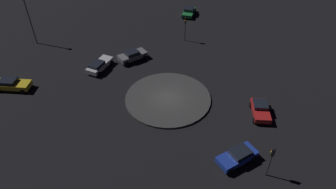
{
  "coord_description": "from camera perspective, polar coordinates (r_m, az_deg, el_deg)",
  "views": [
    {
      "loc": [
        2.09,
        -29.2,
        24.46
      ],
      "look_at": [
        0.0,
        0.0,
        0.7
      ],
      "focal_mm": 32.37,
      "sensor_mm": 36.0,
      "label": 1
    }
  ],
  "objects": [
    {
      "name": "ground_plane",
      "position": [
        38.14,
        -0.0,
        -0.82
      ],
      "size": [
        117.49,
        117.49,
        0.0
      ],
      "primitive_type": "plane",
      "color": "black"
    },
    {
      "name": "traffic_light_north",
      "position": [
        49.24,
        3.26,
        13.03
      ],
      "size": [
        0.32,
        0.37,
        4.06
      ],
      "rotation": [
        0.0,
        0.0,
        -1.68
      ],
      "color": "#2D2D2D",
      "rests_on": "ground_plane"
    },
    {
      "name": "traffic_light_southeast",
      "position": [
        29.69,
        18.89,
        -11.06
      ],
      "size": [
        0.38,
        0.39,
        3.71
      ],
      "rotation": [
        0.0,
        0.0,
        2.33
      ],
      "color": "#2D2D2D",
      "rests_on": "ground_plane"
    },
    {
      "name": "car_red",
      "position": [
        37.16,
        17.01,
        -2.71
      ],
      "size": [
        2.05,
        3.88,
        1.37
      ],
      "rotation": [
        0.0,
        0.0,
        4.71
      ],
      "color": "red",
      "rests_on": "ground_plane"
    },
    {
      "name": "car_yellow",
      "position": [
        44.21,
        -27.31,
        1.75
      ],
      "size": [
        4.52,
        2.08,
        1.46
      ],
      "rotation": [
        0.0,
        0.0,
        6.27
      ],
      "color": "gold",
      "rests_on": "ground_plane"
    },
    {
      "name": "roundabout_island",
      "position": [
        38.07,
        -0.0,
        -0.68
      ],
      "size": [
        10.76,
        10.76,
        0.23
      ],
      "primitive_type": "cylinder",
      "color": "#383838",
      "rests_on": "ground_plane"
    },
    {
      "name": "car_green",
      "position": [
        59.24,
        3.98,
        15.35
      ],
      "size": [
        2.71,
        4.58,
        1.39
      ],
      "rotation": [
        0.0,
        0.0,
        4.53
      ],
      "color": "#1E7238",
      "rests_on": "ground_plane"
    },
    {
      "name": "car_blue",
      "position": [
        31.47,
        12.98,
        -11.23
      ],
      "size": [
        4.45,
        3.88,
        1.4
      ],
      "rotation": [
        0.0,
        0.0,
        3.76
      ],
      "color": "#1E38A5",
      "rests_on": "ground_plane"
    },
    {
      "name": "car_silver",
      "position": [
        44.1,
        -12.81,
        5.44
      ],
      "size": [
        3.19,
        4.77,
        1.37
      ],
      "rotation": [
        0.0,
        0.0,
        1.21
      ],
      "color": "silver",
      "rests_on": "ground_plane"
    },
    {
      "name": "streetlamp_northwest",
      "position": [
        52.03,
        -24.92,
        13.77
      ],
      "size": [
        0.55,
        0.55,
        7.65
      ],
      "color": "#4C4C51",
      "rests_on": "ground_plane"
    },
    {
      "name": "car_grey",
      "position": [
        45.39,
        -6.72,
        7.34
      ],
      "size": [
        4.44,
        4.08,
        1.51
      ],
      "rotation": [
        0.0,
        0.0,
        0.68
      ],
      "color": "slate",
      "rests_on": "ground_plane"
    }
  ]
}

